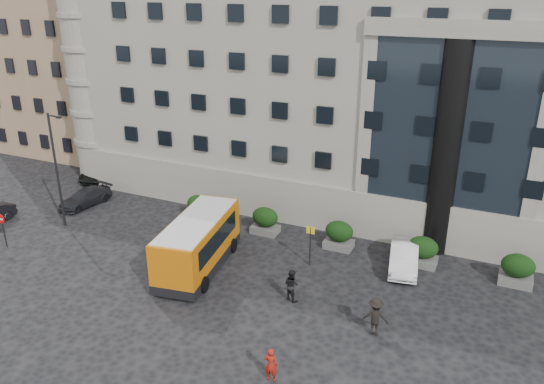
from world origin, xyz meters
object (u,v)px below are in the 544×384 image
(street_lamp, at_px, (57,166))
(pedestrian_c, at_px, (375,317))
(hedge_c, at_px, (339,235))
(no_entry_sign, at_px, (2,224))
(minibus, at_px, (198,242))
(white_taxi, at_px, (404,256))
(hedge_b, at_px, (265,220))
(parked_car_d, at_px, (101,172))
(hedge_d, at_px, (422,251))
(pedestrian_b, at_px, (291,285))
(red_truck, at_px, (160,148))
(hedge_e, at_px, (517,269))
(hedge_a, at_px, (199,207))
(parked_car_c, at_px, (85,198))
(bus_stop_sign, at_px, (310,239))
(pedestrian_a, at_px, (271,365))

(street_lamp, distance_m, pedestrian_c, 23.14)
(hedge_c, distance_m, no_entry_sign, 21.33)
(minibus, relative_size, pedestrian_c, 4.01)
(minibus, relative_size, white_taxi, 1.72)
(hedge_b, distance_m, parked_car_d, 17.72)
(street_lamp, bearing_deg, hedge_d, 11.53)
(pedestrian_b, bearing_deg, parked_car_d, -4.73)
(hedge_d, bearing_deg, hedge_c, 180.00)
(red_truck, bearing_deg, hedge_e, -24.44)
(pedestrian_c, bearing_deg, hedge_b, -49.01)
(pedestrian_b, bearing_deg, hedge_a, -13.77)
(parked_car_d, bearing_deg, hedge_b, -20.11)
(pedestrian_b, bearing_deg, no_entry_sign, 26.63)
(pedestrian_b, bearing_deg, parked_car_c, 4.79)
(parked_car_d, distance_m, pedestrian_b, 24.39)
(hedge_c, xyz_separation_m, bus_stop_sign, (-0.90, -2.80, 0.80))
(parked_car_c, distance_m, white_taxi, 23.93)
(hedge_e, height_order, parked_car_c, hedge_e)
(hedge_e, height_order, red_truck, red_truck)
(hedge_d, xyz_separation_m, hedge_e, (5.20, 0.00, 0.00))
(minibus, xyz_separation_m, parked_car_d, (-15.80, 9.46, -1.09))
(no_entry_sign, height_order, parked_car_c, no_entry_sign)
(white_taxi, bearing_deg, bus_stop_sign, -169.39)
(hedge_b, xyz_separation_m, no_entry_sign, (-14.20, -8.84, 0.72))
(hedge_a, height_order, white_taxi, hedge_a)
(hedge_b, bearing_deg, parked_car_d, 168.32)
(hedge_e, distance_m, street_lamp, 29.34)
(hedge_a, height_order, minibus, minibus)
(hedge_b, distance_m, hedge_e, 15.60)
(hedge_d, xyz_separation_m, pedestrian_a, (-4.04, -12.80, -0.12))
(street_lamp, relative_size, pedestrian_a, 4.96)
(no_entry_sign, xyz_separation_m, parked_car_c, (-0.26, 7.43, -1.03))
(parked_car_c, bearing_deg, white_taxi, 9.22)
(red_truck, bearing_deg, no_entry_sign, -94.35)
(hedge_c, bearing_deg, hedge_d, 0.00)
(hedge_a, xyz_separation_m, hedge_e, (20.80, 0.00, 0.00))
(hedge_d, bearing_deg, no_entry_sign, -160.24)
(pedestrian_b, bearing_deg, white_taxi, -108.19)
(hedge_d, distance_m, pedestrian_c, 7.84)
(hedge_b, bearing_deg, hedge_a, 180.00)
(hedge_b, relative_size, minibus, 0.23)
(minibus, distance_m, white_taxi, 12.17)
(parked_car_c, bearing_deg, red_truck, 102.10)
(parked_car_c, relative_size, parked_car_d, 0.93)
(hedge_b, height_order, pedestrian_b, hedge_b)
(pedestrian_c, bearing_deg, pedestrian_b, -22.31)
(street_lamp, height_order, parked_car_c, street_lamp)
(hedge_b, bearing_deg, street_lamp, -159.93)
(hedge_a, bearing_deg, parked_car_c, -171.37)
(parked_car_d, height_order, pedestrian_a, pedestrian_a)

